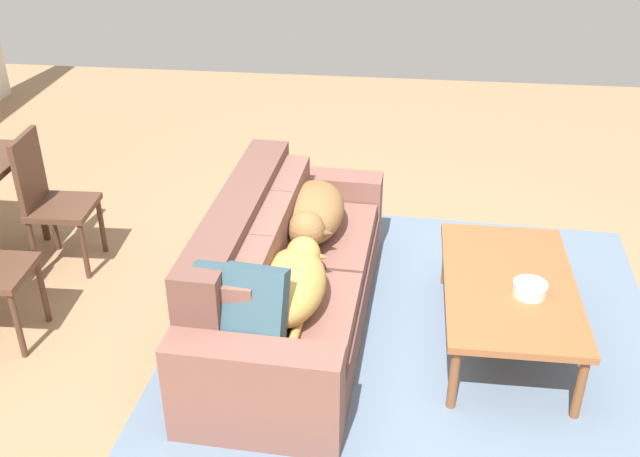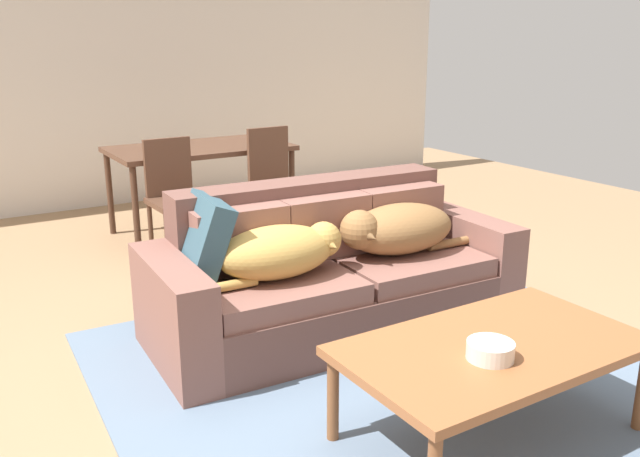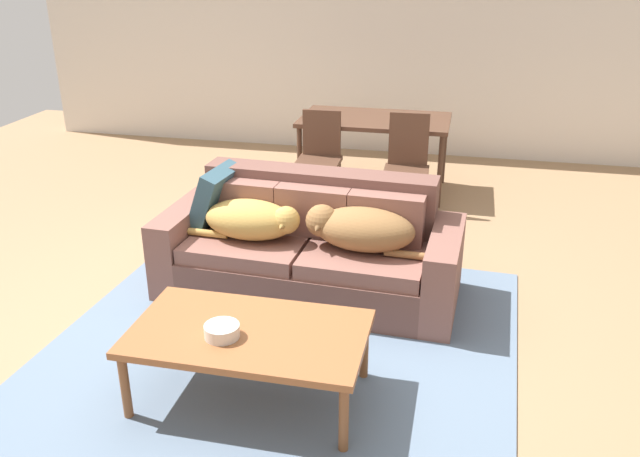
# 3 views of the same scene
# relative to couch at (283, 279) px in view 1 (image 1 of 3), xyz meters

# --- Properties ---
(ground_plane) EXTENTS (10.00, 10.00, 0.00)m
(ground_plane) POSITION_rel_couch_xyz_m (-0.25, -0.33, -0.32)
(ground_plane) COLOR #9B7855
(area_rug) EXTENTS (2.97, 2.94, 0.01)m
(area_rug) POSITION_rel_couch_xyz_m (-0.00, -0.79, -0.31)
(area_rug) COLOR slate
(area_rug) RESTS_ON ground
(couch) EXTENTS (2.13, 0.95, 0.83)m
(couch) POSITION_rel_couch_xyz_m (0.00, 0.00, 0.00)
(couch) COLOR brown
(couch) RESTS_ON ground
(dog_on_left_cushion) EXTENTS (0.81, 0.40, 0.27)m
(dog_on_left_cushion) POSITION_rel_couch_xyz_m (-0.38, -0.11, 0.24)
(dog_on_left_cushion) COLOR #BC9046
(dog_on_left_cushion) RESTS_ON couch
(dog_on_right_cushion) EXTENTS (0.86, 0.43, 0.29)m
(dog_on_right_cushion) POSITION_rel_couch_xyz_m (0.36, -0.12, 0.25)
(dog_on_right_cushion) COLOR olive
(dog_on_right_cushion) RESTS_ON couch
(throw_pillow_by_left_arm) EXTENTS (0.32, 0.48, 0.46)m
(throw_pillow_by_left_arm) POSITION_rel_couch_xyz_m (-0.74, 0.08, 0.30)
(throw_pillow_by_left_arm) COLOR #335361
(throw_pillow_by_left_arm) RESTS_ON couch
(coffee_table) EXTENTS (1.26, 0.73, 0.43)m
(coffee_table) POSITION_rel_couch_xyz_m (-0.03, -1.29, 0.07)
(coffee_table) COLOR #965831
(coffee_table) RESTS_ON ground
(bowl_on_coffee_table) EXTENTS (0.19, 0.19, 0.07)m
(bowl_on_coffee_table) POSITION_rel_couch_xyz_m (-0.15, -1.38, 0.14)
(bowl_on_coffee_table) COLOR silver
(bowl_on_coffee_table) RESTS_ON coffee_table
(dining_chair_near_right) EXTENTS (0.42, 0.42, 0.93)m
(dining_chair_near_right) POSITION_rel_couch_xyz_m (0.51, 1.62, 0.19)
(dining_chair_near_right) COLOR #533526
(dining_chair_near_right) RESTS_ON ground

